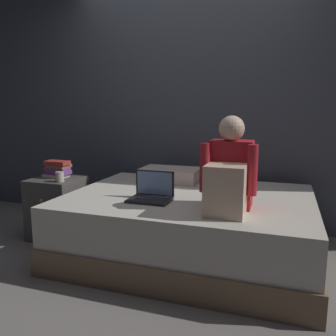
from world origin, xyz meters
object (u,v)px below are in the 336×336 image
at_px(nightstand, 58,208).
at_px(mug, 60,177).
at_px(book_stack, 58,169).
at_px(laptop, 152,193).
at_px(pillow, 170,175).
at_px(person_sitting, 229,175).
at_px(bed, 189,225).

xyz_separation_m(nightstand, mug, (0.13, -0.12, 0.33)).
relative_size(nightstand, book_stack, 2.40).
relative_size(laptop, pillow, 0.57).
xyz_separation_m(laptop, book_stack, (-1.08, 0.30, 0.08)).
height_order(nightstand, laptop, laptop).
xyz_separation_m(book_stack, mug, (0.14, -0.17, -0.03)).
bearing_deg(nightstand, laptop, -13.30).
distance_m(person_sitting, mug, 1.56).
relative_size(nightstand, person_sitting, 0.88).
bearing_deg(mug, pillow, 33.58).
xyz_separation_m(bed, pillow, (-0.31, 0.45, 0.33)).
relative_size(bed, book_stack, 8.30).
distance_m(book_stack, mug, 0.22).
height_order(nightstand, pillow, pillow).
relative_size(person_sitting, pillow, 1.17).
relative_size(laptop, book_stack, 1.33).
bearing_deg(person_sitting, nightstand, 168.95).
height_order(bed, pillow, pillow).
height_order(bed, person_sitting, person_sitting).
xyz_separation_m(nightstand, laptop, (1.07, -0.25, 0.29)).
bearing_deg(pillow, nightstand, -155.55).
bearing_deg(person_sitting, laptop, 173.00).
distance_m(pillow, mug, 1.03).
xyz_separation_m(bed, book_stack, (-1.31, 0.05, 0.40)).
height_order(laptop, mug, laptop).
distance_m(bed, nightstand, 1.30).
relative_size(bed, nightstand, 3.46).
height_order(person_sitting, book_stack, person_sitting).
relative_size(bed, person_sitting, 3.05).
xyz_separation_m(person_sitting, mug, (-1.54, 0.21, -0.15)).
bearing_deg(pillow, laptop, -83.35).
xyz_separation_m(pillow, book_stack, (-1.00, -0.40, 0.07)).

